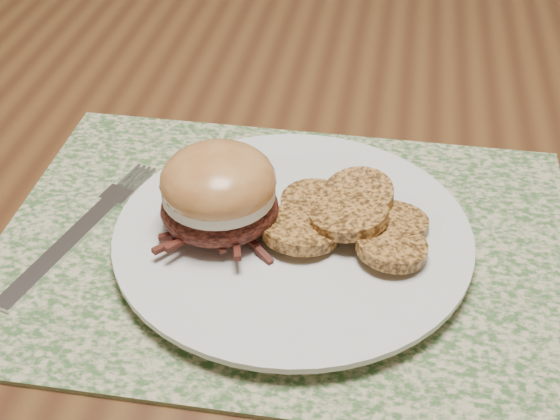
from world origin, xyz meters
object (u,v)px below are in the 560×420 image
Objects in this scene: fork at (83,229)px; dinner_plate at (293,238)px; pork_sandwich at (219,192)px; dining_table at (523,172)px.

dinner_plate is at bearing 18.18° from fork.
fork is (-0.17, -0.01, -0.01)m from dinner_plate.
dinner_plate is 2.25× the size of pork_sandwich.
fork is at bearing 161.10° from pork_sandwich.
pork_sandwich is (-0.06, -0.00, 0.04)m from dinner_plate.
pork_sandwich is 0.60× the size of fork.
fork is (-0.11, -0.00, -0.05)m from pork_sandwich.
fork is at bearing -144.90° from dining_table.
fork is at bearing -176.88° from dinner_plate.
fork reaches higher than dining_table.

